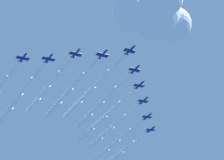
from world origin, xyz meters
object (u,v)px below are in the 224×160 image
(jet_starboard_inner, at_px, (64,96))
(jet_port_inner, at_px, (95,109))
(jet_lead, at_px, (85,95))
(jet_port_mid, at_px, (97,123))
(jet_starboard_outer, at_px, (15,102))
(jet_trail_port, at_px, (112,145))
(jet_starboard_mid, at_px, (42,93))
(jet_port_outer, at_px, (105,133))
(jet_tail_end, at_px, (116,156))

(jet_starboard_inner, bearing_deg, jet_port_inner, 9.03)
(jet_lead, xyz_separation_m, jet_port_inner, (11.55, 9.46, -0.05))
(jet_port_mid, relative_size, jet_starboard_outer, 1.01)
(jet_lead, bearing_deg, jet_trail_port, 45.99)
(jet_lead, bearing_deg, jet_starboard_mid, 154.26)
(jet_starboard_inner, relative_size, jet_port_outer, 1.00)
(jet_port_inner, relative_size, jet_trail_port, 1.06)
(jet_starboard_inner, relative_size, jet_trail_port, 1.05)
(jet_trail_port, bearing_deg, jet_tail_end, 52.17)
(jet_lead, bearing_deg, jet_starboard_outer, 145.61)
(jet_lead, height_order, jet_trail_port, jet_trail_port)
(jet_starboard_inner, relative_size, jet_starboard_mid, 1.05)
(jet_port_inner, height_order, jet_starboard_inner, jet_port_inner)
(jet_lead, relative_size, jet_port_inner, 1.06)
(jet_port_inner, relative_size, jet_starboard_outer, 0.95)
(jet_starboard_outer, relative_size, jet_tail_end, 1.10)
(jet_starboard_mid, bearing_deg, jet_port_mid, 15.51)
(jet_trail_port, xyz_separation_m, jet_tail_end, (10.06, 12.95, 0.32))
(jet_starboard_inner, xyz_separation_m, jet_tail_end, (64.71, 50.92, 2.31))
(jet_lead, xyz_separation_m, jet_port_outer, (31.45, 33.41, 1.65))
(jet_starboard_mid, relative_size, jet_starboard_outer, 0.89)
(jet_port_outer, bearing_deg, jet_lead, -133.27)
(jet_port_inner, height_order, jet_trail_port, jet_trail_port)
(jet_port_outer, height_order, jet_starboard_outer, jet_port_outer)
(jet_starboard_inner, relative_size, jet_port_mid, 0.93)
(jet_starboard_outer, bearing_deg, jet_starboard_mid, -46.56)
(jet_port_mid, relative_size, jet_port_outer, 1.08)
(jet_starboard_inner, xyz_separation_m, jet_trail_port, (54.65, 37.96, 1.99))
(jet_starboard_outer, bearing_deg, jet_port_inner, -18.92)
(jet_starboard_inner, bearing_deg, jet_lead, -24.21)
(jet_lead, relative_size, jet_starboard_mid, 1.12)
(jet_tail_end, bearing_deg, jet_port_mid, -134.90)
(jet_port_inner, height_order, jet_starboard_outer, jet_port_inner)
(jet_lead, distance_m, jet_port_inner, 14.93)
(jet_starboard_inner, bearing_deg, jet_starboard_mid, 152.81)
(jet_starboard_inner, distance_m, jet_starboard_mid, 14.79)
(jet_port_mid, bearing_deg, jet_port_inner, -120.71)
(jet_port_outer, distance_m, jet_starboard_outer, 71.05)
(jet_starboard_outer, distance_m, jet_tail_end, 96.15)
(jet_starboard_mid, xyz_separation_m, jet_trail_port, (67.54, 31.34, -0.97))
(jet_starboard_mid, distance_m, jet_trail_port, 74.46)
(jet_lead, relative_size, jet_port_outer, 1.07)
(jet_port_mid, height_order, jet_starboard_outer, jet_port_mid)
(jet_trail_port, bearing_deg, jet_port_inner, -131.85)
(jet_starboard_inner, height_order, jet_tail_end, jet_tail_end)
(jet_port_inner, distance_m, jet_trail_port, 45.83)
(jet_port_outer, xyz_separation_m, jet_trail_port, (10.68, 10.19, -1.18))
(jet_port_mid, bearing_deg, jet_starboard_inner, -149.75)
(jet_port_inner, height_order, jet_port_mid, jet_port_mid)
(jet_starboard_outer, bearing_deg, jet_port_mid, -1.70)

